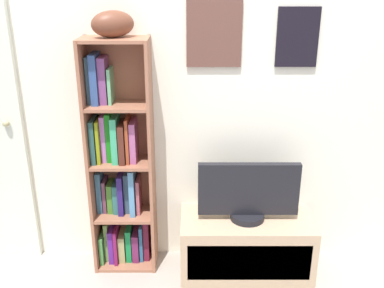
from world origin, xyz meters
name	(u,v)px	position (x,y,z in m)	size (l,w,h in m)	color
back_wall	(186,89)	(0.00, 1.13, 1.20)	(4.80, 0.08, 2.39)	white
bookshelf	(118,169)	(-0.43, 1.01, 0.70)	(0.41, 0.25, 1.53)	#996147
football	(112,24)	(-0.41, 0.98, 1.61)	(0.25, 0.15, 0.15)	brown
tv_stand	(245,245)	(0.39, 0.89, 0.20)	(0.86, 0.40, 0.40)	tan
television	(248,193)	(0.39, 0.90, 0.58)	(0.64, 0.22, 0.39)	black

